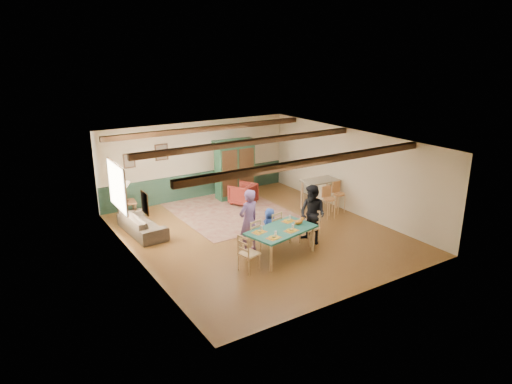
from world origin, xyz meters
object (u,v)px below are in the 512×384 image
armoire (235,169)px  table_lamp (125,192)px  dining_chair_end_left (249,253)px  person_woman (312,215)px  dining_chair_far_right (272,228)px  bar_stool_left (329,203)px  person_child (270,226)px  end_table (127,212)px  counter_table (320,194)px  dining_table (281,243)px  cat (299,222)px  dining_chair_end_right (310,227)px  armchair (243,194)px  sofa (142,224)px  person_man (249,221)px  dining_chair_far_left (251,236)px  bar_stool_right (339,198)px

armoire → table_lamp: bearing=-172.0°
dining_chair_end_left → person_woman: bearing=-90.0°
dining_chair_far_right → bar_stool_left: bar_stool_left is taller
person_child → bar_stool_left: 2.69m
end_table → counter_table: (5.78, -2.14, 0.16)m
dining_table → counter_table: bearing=35.8°
cat → armoire: 4.85m
cat → counter_table: counter_table is taller
dining_chair_end_right → bar_stool_left: bar_stool_left is taller
dining_table → dining_chair_end_left: bearing=-167.9°
cat → armchair: cat is taller
person_woman → table_lamp: size_ratio=2.65×
dining_table → end_table: dining_table is taller
dining_chair_end_right → sofa: (-3.61, 3.14, -0.18)m
dining_table → armoire: 5.03m
dining_chair_far_right → person_man: size_ratio=0.55×
dining_chair_far_left → cat: bearing=139.2°
bar_stool_right → table_lamp: bearing=154.1°
armoire → sofa: bearing=-157.1°
counter_table → bar_stool_right: size_ratio=1.17×
dining_chair_far_right → counter_table: (2.94, 1.52, 0.03)m
dining_chair_far_right → dining_chair_end_right: (0.87, -0.54, 0.00)m
armchair → person_man: bearing=35.0°
person_man → person_woman: bearing=154.1°
dining_chair_end_right → table_lamp: size_ratio=1.53×
counter_table → cat: bearing=-139.1°
end_table → armchair: bearing=-5.9°
dining_chair_end_left → dining_chair_end_right: size_ratio=1.00×
table_lamp → dining_chair_far_left: bearing=-61.7°
table_lamp → cat: bearing=-54.6°
dining_table → bar_stool_left: (2.85, 1.45, 0.13)m
person_child → bar_stool_left: (2.63, 0.59, 0.01)m
end_table → bar_stool_left: bar_stool_left is taller
person_man → dining_table: bearing=116.6°
dining_chair_far_right → sofa: dining_chair_far_right is taller
person_man → person_woman: person_man is taller
cat → table_lamp: size_ratio=0.58×
person_woman → sofa: (-3.70, 3.12, -0.52)m
armoire → end_table: (-3.99, -0.35, -0.71)m
dining_chair_far_left → bar_stool_right: bar_stool_right is taller
person_child → sofa: bearing=-55.1°
dining_chair_far_left → sofa: bearing=-66.8°
dining_chair_end_left → cat: bearing=-93.4°
armchair → bar_stool_left: (1.57, -2.59, 0.14)m
counter_table → bar_stool_left: (-0.33, -0.85, 0.01)m
dining_table → bar_stool_left: 3.20m
armchair → table_lamp: (-3.87, 0.40, 0.62)m
person_man → sofa: bearing=-66.3°
armoire → person_woman: bearing=-89.4°
sofa → bar_stool_left: 5.69m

